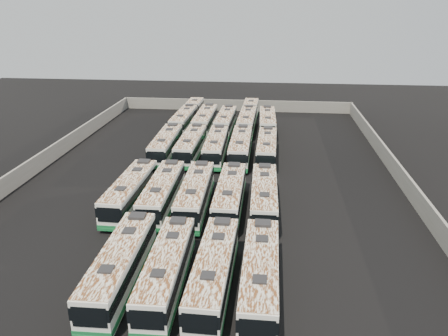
# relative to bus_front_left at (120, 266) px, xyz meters

# --- Properties ---
(ground) EXTENTS (140.00, 140.00, 0.00)m
(ground) POSITION_rel_bus_front_left_xyz_m (3.98, 21.85, -1.77)
(ground) COLOR black
(ground) RESTS_ON ground
(perimeter_wall) EXTENTS (45.20, 73.20, 2.20)m
(perimeter_wall) POSITION_rel_bus_front_left_xyz_m (3.98, 21.85, -0.67)
(perimeter_wall) COLOR slate
(perimeter_wall) RESTS_ON ground
(bus_front_left) EXTENTS (2.83, 12.31, 3.46)m
(bus_front_left) POSITION_rel_bus_front_left_xyz_m (0.00, 0.00, 0.00)
(bus_front_left) COLOR silver
(bus_front_left) RESTS_ON ground
(bus_front_center) EXTENTS (2.75, 11.82, 3.31)m
(bus_front_center) POSITION_rel_bus_front_left_xyz_m (3.54, -0.02, -0.07)
(bus_front_center) COLOR silver
(bus_front_center) RESTS_ON ground
(bus_front_right) EXTENTS (2.73, 12.01, 3.37)m
(bus_front_right) POSITION_rel_bus_front_left_xyz_m (7.03, 0.04, -0.04)
(bus_front_right) COLOR silver
(bus_front_right) RESTS_ON ground
(bus_front_far_right) EXTENTS (2.62, 12.12, 3.41)m
(bus_front_far_right) POSITION_rel_bus_front_left_xyz_m (10.44, -0.04, -0.02)
(bus_front_far_right) COLOR silver
(bus_front_far_right) RESTS_ON ground
(bus_midfront_far_left) EXTENTS (2.79, 12.15, 3.41)m
(bus_midfront_far_left) POSITION_rel_bus_front_left_xyz_m (-3.44, 13.46, -0.02)
(bus_midfront_far_left) COLOR silver
(bus_midfront_far_left) RESTS_ON ground
(bus_midfront_left) EXTENTS (2.76, 12.15, 3.41)m
(bus_midfront_left) POSITION_rel_bus_front_left_xyz_m (-0.05, 13.49, -0.02)
(bus_midfront_left) COLOR silver
(bus_midfront_left) RESTS_ON ground
(bus_midfront_center) EXTENTS (2.83, 12.21, 3.43)m
(bus_midfront_center) POSITION_rel_bus_front_left_xyz_m (3.41, 13.43, -0.01)
(bus_midfront_center) COLOR silver
(bus_midfront_center) RESTS_ON ground
(bus_midfront_right) EXTENTS (2.55, 12.03, 3.39)m
(bus_midfront_right) POSITION_rel_bus_front_left_xyz_m (6.96, 13.55, -0.03)
(bus_midfront_right) COLOR silver
(bus_midfront_right) RESTS_ON ground
(bus_midfront_far_right) EXTENTS (2.74, 12.07, 3.39)m
(bus_midfront_far_right) POSITION_rel_bus_front_left_xyz_m (10.44, 13.54, -0.03)
(bus_midfront_far_right) COLOR silver
(bus_midfront_far_right) RESTS_ON ground
(bus_midback_far_left) EXTENTS (2.81, 12.10, 3.40)m
(bus_midback_far_left) POSITION_rel_bus_front_left_xyz_m (-3.43, 29.56, -0.03)
(bus_midback_far_left) COLOR silver
(bus_midback_far_left) RESTS_ON ground
(bus_midback_left) EXTENTS (2.66, 12.11, 3.41)m
(bus_midback_left) POSITION_rel_bus_front_left_xyz_m (0.07, 29.63, -0.03)
(bus_midback_left) COLOR silver
(bus_midback_left) RESTS_ON ground
(bus_midback_center) EXTENTS (2.75, 11.97, 3.36)m
(bus_midback_center) POSITION_rel_bus_front_left_xyz_m (3.55, 29.58, -0.05)
(bus_midback_center) COLOR silver
(bus_midback_center) RESTS_ON ground
(bus_midback_right) EXTENTS (2.66, 12.29, 3.46)m
(bus_midback_right) POSITION_rel_bus_front_left_xyz_m (6.94, 29.53, 0.00)
(bus_midback_right) COLOR silver
(bus_midback_right) RESTS_ON ground
(bus_midback_far_right) EXTENTS (2.66, 11.83, 3.32)m
(bus_midback_far_right) POSITION_rel_bus_front_left_xyz_m (10.49, 29.57, -0.07)
(bus_midback_far_right) COLOR silver
(bus_midback_far_right) RESTS_ON ground
(bus_back_far_left) EXTENTS (2.90, 18.39, 3.33)m
(bus_back_far_left) POSITION_rel_bus_front_left_xyz_m (-3.49, 46.35, -0.07)
(bus_back_far_left) COLOR silver
(bus_back_far_left) RESTS_ON ground
(bus_back_left) EXTENTS (2.67, 12.36, 3.48)m
(bus_back_left) POSITION_rel_bus_front_left_xyz_m (0.04, 43.16, 0.01)
(bus_back_left) COLOR silver
(bus_back_left) RESTS_ON ground
(bus_back_center) EXTENTS (2.75, 11.92, 3.35)m
(bus_back_center) POSITION_rel_bus_front_left_xyz_m (3.48, 43.10, -0.06)
(bus_back_center) COLOR silver
(bus_back_center) RESTS_ON ground
(bus_back_right) EXTENTS (2.87, 18.69, 3.38)m
(bus_back_right) POSITION_rel_bus_front_left_xyz_m (7.08, 46.36, -0.04)
(bus_back_right) COLOR silver
(bus_back_right) RESTS_ON ground
(bus_back_far_right) EXTENTS (2.83, 12.06, 3.38)m
(bus_back_far_right) POSITION_rel_bus_front_left_xyz_m (10.39, 43.19, -0.04)
(bus_back_far_right) COLOR silver
(bus_back_far_right) RESTS_ON ground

